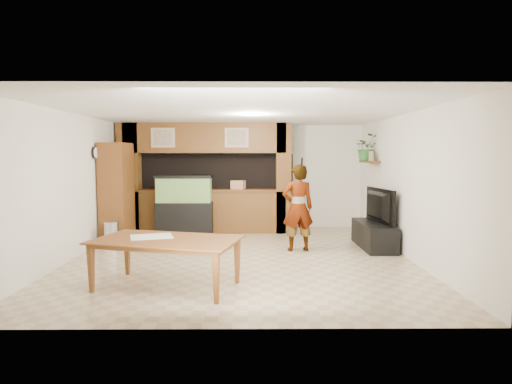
{
  "coord_description": "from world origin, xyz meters",
  "views": [
    {
      "loc": [
        0.22,
        -7.68,
        1.86
      ],
      "look_at": [
        0.28,
        0.6,
        1.14
      ],
      "focal_mm": 30.0,
      "sensor_mm": 36.0,
      "label": 1
    }
  ],
  "objects_px": {
    "television": "(374,206)",
    "person": "(298,208)",
    "pantry_cabinet": "(117,192)",
    "aquarium": "(184,207)",
    "dining_table": "(166,264)"
  },
  "relations": [
    {
      "from": "pantry_cabinet",
      "to": "person",
      "type": "distance_m",
      "value": 3.92
    },
    {
      "from": "television",
      "to": "person",
      "type": "xyz_separation_m",
      "value": [
        -1.56,
        -0.27,
        -0.01
      ]
    },
    {
      "from": "television",
      "to": "aquarium",
      "type": "bearing_deg",
      "value": 65.19
    },
    {
      "from": "pantry_cabinet",
      "to": "aquarium",
      "type": "relative_size",
      "value": 1.51
    },
    {
      "from": "aquarium",
      "to": "person",
      "type": "xyz_separation_m",
      "value": [
        2.42,
        -1.45,
        0.16
      ]
    },
    {
      "from": "pantry_cabinet",
      "to": "aquarium",
      "type": "height_order",
      "value": "pantry_cabinet"
    },
    {
      "from": "pantry_cabinet",
      "to": "television",
      "type": "bearing_deg",
      "value": -7.55
    },
    {
      "from": "aquarium",
      "to": "person",
      "type": "distance_m",
      "value": 2.83
    },
    {
      "from": "television",
      "to": "person",
      "type": "relative_size",
      "value": 0.72
    },
    {
      "from": "pantry_cabinet",
      "to": "person",
      "type": "xyz_separation_m",
      "value": [
        3.79,
        -0.98,
        -0.22
      ]
    },
    {
      "from": "aquarium",
      "to": "television",
      "type": "xyz_separation_m",
      "value": [
        3.98,
        -1.18,
        0.16
      ]
    },
    {
      "from": "dining_table",
      "to": "aquarium",
      "type": "bearing_deg",
      "value": 109.83
    },
    {
      "from": "television",
      "to": "dining_table",
      "type": "height_order",
      "value": "television"
    },
    {
      "from": "pantry_cabinet",
      "to": "dining_table",
      "type": "xyz_separation_m",
      "value": [
        1.71,
        -3.33,
        -0.71
      ]
    },
    {
      "from": "pantry_cabinet",
      "to": "dining_table",
      "type": "relative_size",
      "value": 1.07
    }
  ]
}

